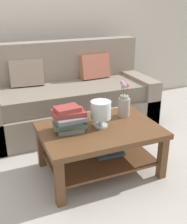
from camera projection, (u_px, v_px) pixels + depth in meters
The scene contains 7 objects.
ground_plane at pixel (81, 157), 2.95m from camera, with size 10.00×10.00×0.00m, color #B7B2A8.
back_wall at pixel (37, 15), 3.85m from camera, with size 6.40×0.12×2.70m, color beige.
couch at pixel (68, 99), 3.57m from camera, with size 2.12×0.90×1.06m.
coffee_table at pixel (100, 140), 2.60m from camera, with size 1.09×0.74×0.46m.
book_stack_main at pixel (69, 119), 2.46m from camera, with size 0.32×0.24×0.22m.
glass_hurricane_vase at pixel (101, 111), 2.52m from camera, with size 0.19×0.19×0.24m.
flower_pitcher at pixel (124, 104), 2.76m from camera, with size 0.12×0.12×0.36m.
Camera 1 is at (-0.87, -2.40, 1.56)m, focal length 44.60 mm.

